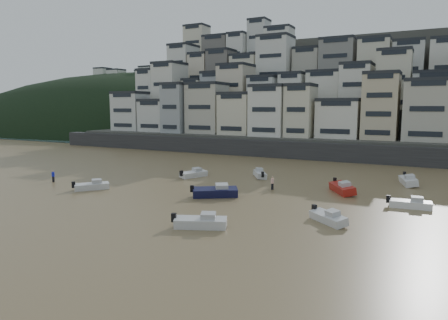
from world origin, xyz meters
The scene contains 15 objects.
sea_strip centered at (-110.00, 145.00, 0.01)m, with size 340.00×340.00×0.00m, color #4A626A.
harbor_wall centered at (10.00, 65.00, 1.75)m, with size 140.00×3.00×3.50m, color #38383A.
hillside centered at (14.73, 104.84, 13.01)m, with size 141.04×66.00×50.00m.
headland centered at (-95.00, 135.00, 0.02)m, with size 216.00×135.00×53.33m.
boat_a centered at (11.26, 15.01, 0.70)m, with size 5.12×1.67×1.40m, color silver, non-canonical shape.
boat_b centered at (21.06, 21.84, 0.63)m, with size 4.59×1.50×1.25m, color silver, non-canonical shape.
boat_c centered at (6.56, 26.33, 0.80)m, with size 5.86×1.92×1.60m, color #12143A, non-canonical shape.
boat_d centered at (27.62, 31.42, 0.63)m, with size 4.63×1.51×1.26m, color white, non-canonical shape.
boat_e centered at (19.64, 35.66, 0.77)m, with size 5.67×1.86×1.55m, color #A91C14, non-canonical shape.
boat_f centered at (-2.78, 36.54, 0.67)m, with size 4.93×1.61×1.34m, color silver, non-canonical shape.
boat_h centered at (6.28, 41.12, 0.67)m, with size 4.88×1.60×1.33m, color silver, non-canonical shape.
boat_i centered at (26.74, 45.13, 0.75)m, with size 5.49×1.80×1.50m, color silver, non-canonical shape.
boat_j centered at (-9.79, 22.63, 0.64)m, with size 4.72×1.55×1.29m, color silver, non-canonical shape.
person_blue centered at (-18.57, 23.88, 0.87)m, with size 0.44×0.44×1.74m, color #1B24CC, non-canonical shape.
person_pink centered at (11.17, 33.46, 0.87)m, with size 0.44×0.44×1.74m, color beige, non-canonical shape.
Camera 1 is at (29.10, -14.77, 10.91)m, focal length 32.00 mm.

